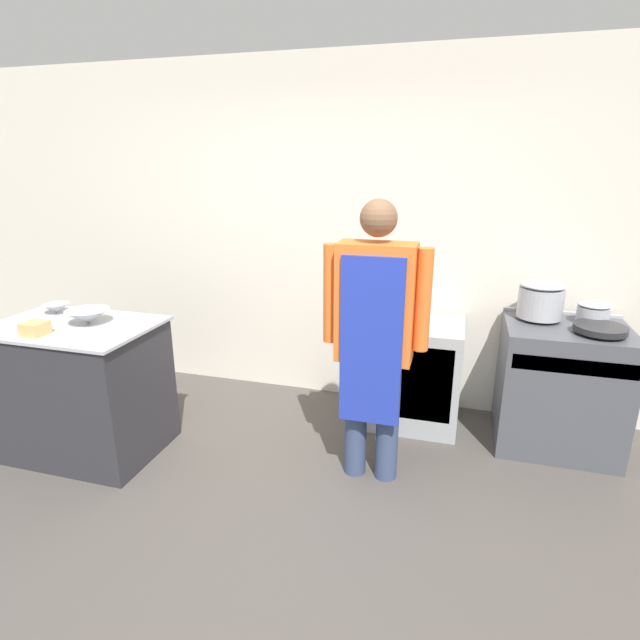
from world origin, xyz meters
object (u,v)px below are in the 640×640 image
at_px(person_cook, 375,329).
at_px(plastic_tub, 35,328).
at_px(fridge_unit, 413,373).
at_px(stock_pot, 541,299).
at_px(stove, 559,387).
at_px(sauce_pot, 593,312).
at_px(mixing_bowl, 88,317).
at_px(saute_pan, 600,328).

height_order(person_cook, plastic_tub, person_cook).
relative_size(fridge_unit, stock_pot, 2.66).
relative_size(person_cook, stock_pot, 5.81).
bearing_deg(stove, sauce_pot, 35.90).
relative_size(mixing_bowl, saute_pan, 0.87).
distance_m(fridge_unit, sauce_pot, 1.29).
xyz_separation_m(fridge_unit, mixing_bowl, (-2.03, -0.97, 0.56)).
xyz_separation_m(fridge_unit, saute_pan, (1.16, -0.17, 0.52)).
bearing_deg(fridge_unit, stove, -3.41).
xyz_separation_m(person_cook, sauce_pot, (1.34, 0.84, -0.02)).
xyz_separation_m(mixing_bowl, sauce_pot, (3.20, 1.02, 0.00)).
distance_m(stove, stock_pot, 0.62).
bearing_deg(stock_pot, stove, -32.76).
bearing_deg(mixing_bowl, sauce_pot, 17.70).
distance_m(stove, plastic_tub, 3.44).
xyz_separation_m(plastic_tub, saute_pan, (3.35, 1.07, -0.04)).
distance_m(person_cook, saute_pan, 1.48).
xyz_separation_m(stove, fridge_unit, (-1.00, 0.06, -0.04)).
distance_m(fridge_unit, saute_pan, 1.28).
bearing_deg(stove, plastic_tub, -159.70).
bearing_deg(saute_pan, person_cook, -155.23).
xyz_separation_m(stove, stock_pot, (-0.18, 0.11, 0.58)).
distance_m(mixing_bowl, sauce_pot, 3.35).
relative_size(plastic_tub, stock_pot, 0.43).
distance_m(stove, fridge_unit, 1.01).
bearing_deg(person_cook, sauce_pot, 32.22).
distance_m(stock_pot, sauce_pot, 0.34).
distance_m(stove, person_cook, 1.49).
bearing_deg(fridge_unit, person_cook, -102.61).
bearing_deg(plastic_tub, sauce_pot, 21.14).
relative_size(stove, plastic_tub, 6.94).
height_order(mixing_bowl, plastic_tub, mixing_bowl).
bearing_deg(stove, mixing_bowl, -163.40).
distance_m(fridge_unit, stock_pot, 1.04).
bearing_deg(person_cook, saute_pan, 24.77).
bearing_deg(stock_pot, plastic_tub, -156.75).
xyz_separation_m(mixing_bowl, plastic_tub, (-0.15, -0.28, -0.01)).
xyz_separation_m(plastic_tub, sauce_pot, (3.35, 1.30, 0.01)).
relative_size(fridge_unit, person_cook, 0.46).
xyz_separation_m(stock_pot, saute_pan, (0.33, -0.23, -0.11)).
relative_size(person_cook, mixing_bowl, 6.22).
xyz_separation_m(stove, person_cook, (-1.18, -0.73, 0.54)).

